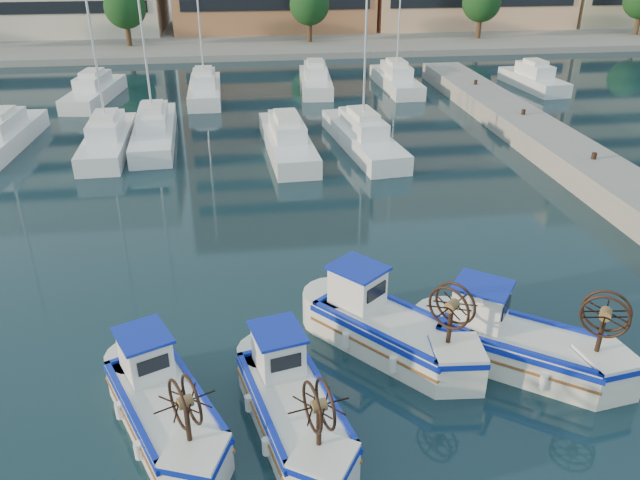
{
  "coord_description": "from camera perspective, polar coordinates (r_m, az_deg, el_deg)",
  "views": [
    {
      "loc": [
        -3.8,
        -12.43,
        11.13
      ],
      "look_at": [
        -1.25,
        6.56,
        1.5
      ],
      "focal_mm": 35.0,
      "sensor_mm": 36.0,
      "label": 1
    }
  ],
  "objects": [
    {
      "name": "fishing_boat_b",
      "position": [
        15.75,
        -2.61,
        -14.51
      ],
      "size": [
        2.71,
        4.56,
        2.76
      ],
      "rotation": [
        0.0,
        0.0,
        0.23
      ],
      "color": "silver",
      "rests_on": "ground"
    },
    {
      "name": "ground",
      "position": [
        17.11,
        7.3,
        -14.15
      ],
      "size": [
        300.0,
        300.0,
        0.0
      ],
      "primitive_type": "plane",
      "color": "#172F3B",
      "rests_on": "ground"
    },
    {
      "name": "fishing_boat_c",
      "position": [
        18.33,
        6.08,
        -7.73
      ],
      "size": [
        4.4,
        4.7,
        2.96
      ],
      "rotation": [
        0.0,
        0.0,
        0.7
      ],
      "color": "silver",
      "rests_on": "ground"
    },
    {
      "name": "fishing_boat_a",
      "position": [
        16.17,
        -14.19,
        -14.21
      ],
      "size": [
        3.36,
        4.56,
        2.75
      ],
      "rotation": [
        0.0,
        0.0,
        0.42
      ],
      "color": "silver",
      "rests_on": "ground"
    },
    {
      "name": "yacht_marina",
      "position": [
        41.51,
        -6.36,
        11.72
      ],
      "size": [
        38.55,
        23.81,
        11.5
      ],
      "color": "white",
      "rests_on": "ground"
    },
    {
      "name": "fishing_boat_d",
      "position": [
        18.42,
        17.5,
        -8.79
      ],
      "size": [
        4.79,
        4.24,
        2.96
      ],
      "rotation": [
        0.0,
        0.0,
        0.93
      ],
      "color": "silver",
      "rests_on": "ground"
    }
  ]
}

